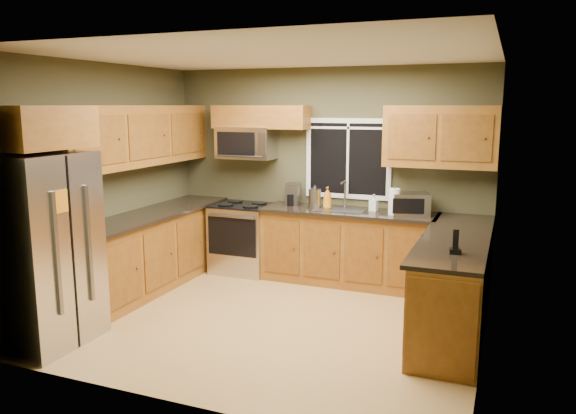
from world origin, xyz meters
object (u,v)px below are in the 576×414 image
Objects in this scene: paper_towel_roll at (394,202)px; cordless_phone at (455,246)px; soap_bottle_b at (374,203)px; refrigerator at (42,250)px; soap_bottle_a at (327,198)px; coffee_maker at (293,195)px; toaster_oven at (411,204)px; range at (243,238)px; microwave at (246,143)px; kettle at (315,197)px.

paper_towel_roll is 1.79m from cordless_phone.
cordless_phone is (1.13, -1.71, -0.04)m from soap_bottle_b.
refrigerator is 6.52× the size of soap_bottle_a.
toaster_oven is at bearing -4.68° from coffee_maker.
range is 2.30m from toaster_oven.
soap_bottle_a reaches higher than cordless_phone.
range is 3.33× the size of coffee_maker.
range is 4.56× the size of soap_bottle_b.
microwave reaches higher than kettle.
kettle reaches higher than cordless_phone.
range is at bearing -177.03° from soap_bottle_b.
toaster_oven is 1.75m from cordless_phone.
microwave reaches higher than paper_towel_roll.
toaster_oven is 0.47m from soap_bottle_b.
soap_bottle_b is at bearing 49.55° from refrigerator.
range is 3.35m from cordless_phone.
cordless_phone is at bearing -41.63° from kettle.
soap_bottle_b is (1.08, -0.04, -0.03)m from coffee_maker.
kettle is 1.07× the size of soap_bottle_a.
cordless_phone reaches higher than soap_bottle_b.
coffee_maker is 1.37m from paper_towel_roll.
paper_towel_roll reaches higher than kettle.
soap_bottle_b is at bearing 2.97° from range.
soap_bottle_a is at bearing 135.94° from cordless_phone.
microwave is at bearing 175.21° from kettle.
coffee_maker is at bearing 177.98° from soap_bottle_b.
cordless_phone is (0.85, -1.57, -0.09)m from paper_towel_roll.
paper_towel_roll reaches higher than toaster_oven.
paper_towel_roll is (1.03, -0.10, 0.02)m from kettle.
toaster_oven is 1.43× the size of paper_towel_roll.
refrigerator reaches higher than toaster_oven.
refrigerator reaches higher than coffee_maker.
paper_towel_roll is (-0.19, -0.05, 0.02)m from toaster_oven.
refrigerator is 3.75m from cordless_phone.
coffee_maker is (0.67, 0.13, 0.60)m from range.
soap_bottle_b is (-0.47, 0.09, -0.03)m from toaster_oven.
refrigerator is 2.89m from range.
paper_towel_roll is 1.59× the size of cordless_phone.
kettle reaches higher than coffee_maker.
range is at bearing -89.98° from microwave.
toaster_oven is 2.41× the size of soap_bottle_b.
cordless_phone is (2.88, -1.75, -0.72)m from microwave.
coffee_maker is 1.37× the size of soap_bottle_b.
paper_towel_roll is (1.36, -0.18, 0.03)m from coffee_maker.
microwave reaches higher than range.
paper_towel_roll is (2.72, 2.72, 0.20)m from refrigerator.
soap_bottle_a is at bearing -10.46° from coffee_maker.
refrigerator reaches higher than paper_towel_roll.
coffee_maker is at bearing 172.62° from paper_towel_roll.
kettle is (1.69, 2.82, 0.18)m from refrigerator.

